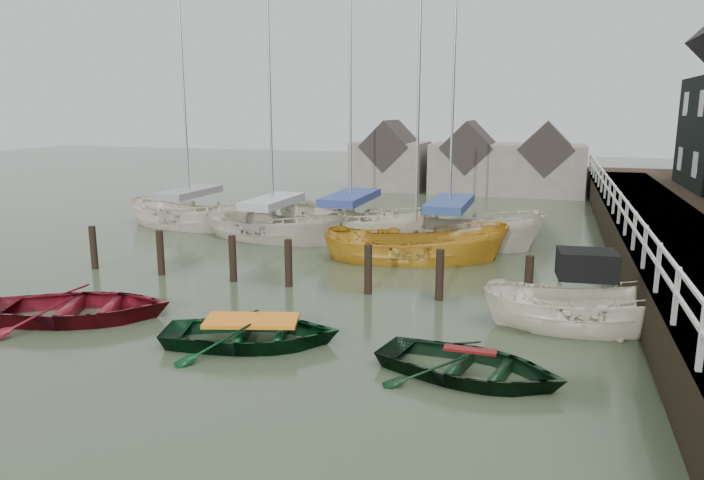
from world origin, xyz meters
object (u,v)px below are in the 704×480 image
(sailboat_c, at_px, (415,260))
(sailboat_e, at_px, (191,225))
(rowboat_green, at_px, (252,344))
(sailboat_d, at_px, (448,244))
(rowboat_red, at_px, (80,319))
(sailboat_a, at_px, (274,237))
(sailboat_b, at_px, (350,237))
(motorboat, at_px, (582,326))
(rowboat_dkgreen, at_px, (469,377))

(sailboat_c, bearing_deg, sailboat_e, 60.85)
(rowboat_green, xyz_separation_m, sailboat_d, (2.47, 11.48, 0.06))
(rowboat_red, relative_size, sailboat_a, 0.39)
(rowboat_red, height_order, sailboat_b, sailboat_b)
(rowboat_red, bearing_deg, sailboat_b, -37.20)
(motorboat, height_order, sailboat_e, sailboat_e)
(rowboat_dkgreen, height_order, sailboat_e, sailboat_e)
(rowboat_dkgreen, bearing_deg, rowboat_red, 98.98)
(sailboat_b, xyz_separation_m, sailboat_e, (-7.46, 0.27, 0.00))
(rowboat_red, height_order, sailboat_c, sailboat_c)
(rowboat_green, distance_m, sailboat_b, 11.75)
(sailboat_a, bearing_deg, rowboat_red, -170.19)
(rowboat_green, bearing_deg, sailboat_b, -9.06)
(rowboat_green, xyz_separation_m, rowboat_dkgreen, (4.76, -0.29, 0.00))
(rowboat_red, xyz_separation_m, rowboat_green, (4.78, -0.22, 0.00))
(motorboat, distance_m, sailboat_c, 7.67)
(sailboat_b, relative_size, sailboat_c, 1.14)
(rowboat_red, distance_m, motorboat, 12.08)
(rowboat_red, bearing_deg, motorboat, -97.00)
(rowboat_dkgreen, xyz_separation_m, motorboat, (2.18, 3.46, 0.09))
(rowboat_red, distance_m, rowboat_dkgreen, 9.55)
(rowboat_green, distance_m, sailboat_a, 11.48)
(rowboat_green, bearing_deg, rowboat_dkgreen, -109.80)
(rowboat_red, bearing_deg, rowboat_dkgreen, -114.19)
(rowboat_red, bearing_deg, rowboat_green, -113.76)
(motorboat, bearing_deg, rowboat_red, 98.59)
(sailboat_b, relative_size, sailboat_e, 1.06)
(sailboat_a, distance_m, sailboat_e, 4.76)
(sailboat_d, xyz_separation_m, sailboat_e, (-11.41, 0.45, -0.00))
(rowboat_red, relative_size, sailboat_c, 0.44)
(rowboat_red, xyz_separation_m, sailboat_d, (7.25, 11.26, 0.06))
(rowboat_dkgreen, distance_m, sailboat_e, 18.35)
(sailboat_c, bearing_deg, motorboat, -150.46)
(rowboat_green, bearing_deg, motorboat, -81.76)
(sailboat_c, bearing_deg, sailboat_d, -28.04)
(sailboat_d, bearing_deg, sailboat_c, 168.17)
(sailboat_a, xyz_separation_m, sailboat_c, (6.12, -1.80, -0.05))
(rowboat_red, distance_m, sailboat_d, 13.39)
(rowboat_green, height_order, sailboat_c, sailboat_c)
(rowboat_green, xyz_separation_m, sailboat_c, (1.75, 8.82, 0.01))
(sailboat_a, bearing_deg, rowboat_green, -145.58)
(motorboat, relative_size, sailboat_e, 0.44)
(motorboat, xyz_separation_m, sailboat_c, (-5.18, 5.65, -0.08))
(motorboat, height_order, sailboat_a, sailboat_a)
(sailboat_a, distance_m, sailboat_b, 3.06)
(sailboat_a, bearing_deg, rowboat_dkgreen, -128.03)
(sailboat_a, xyz_separation_m, sailboat_b, (2.88, 1.03, -0.00))
(sailboat_a, relative_size, sailboat_e, 1.06)
(sailboat_a, bearing_deg, motorboat, -111.33)
(rowboat_green, relative_size, sailboat_b, 0.34)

